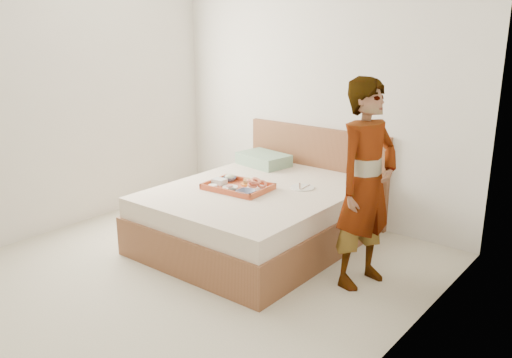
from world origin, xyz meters
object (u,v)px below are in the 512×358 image
(tray, at_px, (238,186))
(dinner_plate, at_px, (302,188))
(bed, at_px, (259,215))
(person, at_px, (366,185))

(tray, bearing_deg, dinner_plate, 37.19)
(tray, bearing_deg, bed, 42.66)
(dinner_plate, relative_size, person, 0.13)
(dinner_plate, xyz_separation_m, person, (0.82, -0.36, 0.27))
(person, bearing_deg, dinner_plate, 77.74)
(bed, height_order, person, person)
(bed, bearing_deg, dinner_plate, 38.75)
(bed, distance_m, tray, 0.35)
(tray, height_order, person, person)
(bed, distance_m, dinner_plate, 0.48)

